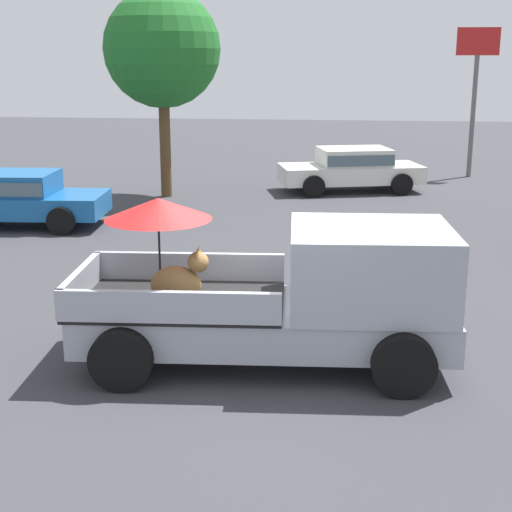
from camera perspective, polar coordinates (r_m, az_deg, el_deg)
ground_plane at (r=10.35m, az=0.64°, el=-8.04°), size 80.00×80.00×0.00m
pickup_truck_main at (r=9.99m, az=2.96°, el=-2.89°), size 5.16×2.51×2.29m
parked_sedan_near at (r=19.18m, az=-17.99°, el=4.37°), size 4.42×2.22×1.33m
parked_sedan_far at (r=23.27m, az=7.35°, el=6.75°), size 4.61×2.80×1.33m
motel_sign at (r=26.76m, az=16.49°, el=13.30°), size 1.40×0.16×4.97m
tree_by_lot at (r=22.12m, az=-7.19°, el=15.43°), size 3.35×3.35×5.94m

